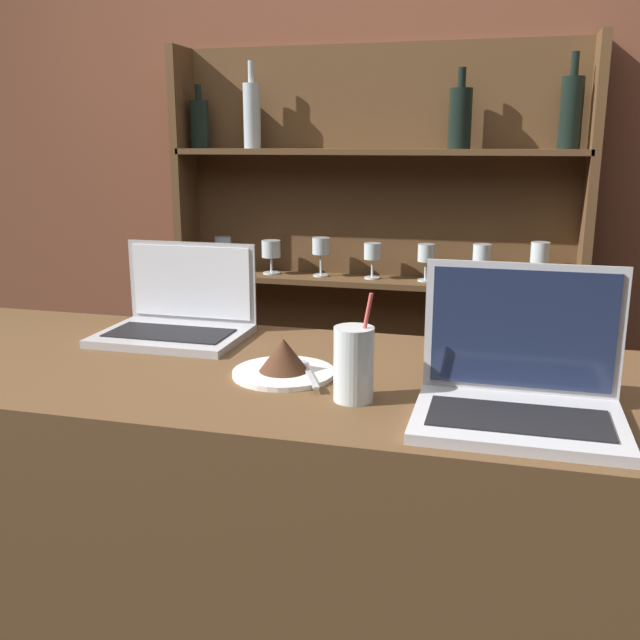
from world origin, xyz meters
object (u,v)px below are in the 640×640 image
(water_glass, at_px, (354,364))
(laptop_far, at_px, (519,386))
(laptop_near, at_px, (178,318))
(cake_plate, at_px, (284,362))

(water_glass, bearing_deg, laptop_far, -2.13)
(laptop_near, bearing_deg, water_glass, -33.00)
(laptop_far, distance_m, water_glass, 0.28)
(laptop_near, height_order, water_glass, laptop_near)
(laptop_far, relative_size, cake_plate, 1.65)
(laptop_near, distance_m, cake_plate, 0.40)
(water_glass, bearing_deg, cake_plate, 148.28)
(laptop_far, distance_m, cake_plate, 0.46)
(laptop_near, relative_size, water_glass, 1.68)
(laptop_near, xyz_separation_m, cake_plate, (0.33, -0.22, -0.02))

